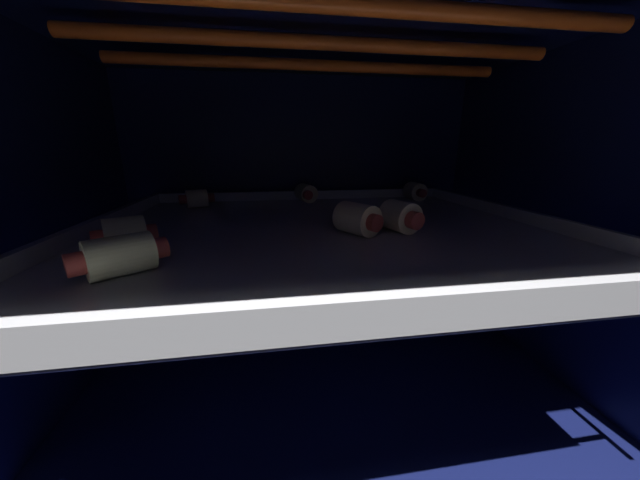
# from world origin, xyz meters

# --- Properties ---
(ground_plane) EXTENTS (0.62, 0.49, 0.01)m
(ground_plane) POSITION_xyz_m (0.00, 0.00, -0.01)
(ground_plane) COLOR #0C1138
(oven_wall_back) EXTENTS (0.62, 0.01, 0.40)m
(oven_wall_back) POSITION_xyz_m (0.00, 0.24, 0.20)
(oven_wall_back) COLOR #0C1138
(oven_wall_back) RESTS_ON ground_plane
(oven_wall_left) EXTENTS (0.01, 0.47, 0.40)m
(oven_wall_left) POSITION_xyz_m (-0.30, 0.00, 0.20)
(oven_wall_left) COLOR #0C1138
(oven_wall_left) RESTS_ON ground_plane
(oven_wall_right) EXTENTS (0.01, 0.47, 0.40)m
(oven_wall_right) POSITION_xyz_m (0.30, 0.00, 0.20)
(oven_wall_right) COLOR #0C1138
(oven_wall_right) RESTS_ON ground_plane
(oven_ceiling) EXTENTS (0.62, 0.49, 0.01)m
(oven_ceiling) POSITION_xyz_m (0.00, 0.00, 0.41)
(oven_ceiling) COLOR #0C1138
(heating_element) EXTENTS (0.48, 0.18, 0.01)m
(heating_element) POSITION_xyz_m (0.00, 0.00, 0.38)
(heating_element) COLOR #F25919
(oven_rack_mid) EXTENTS (0.56, 0.46, 0.01)m
(oven_rack_mid) POSITION_xyz_m (0.00, 0.00, 0.19)
(oven_rack_mid) COLOR #B7B7BC
(baking_tray_mid) EXTENTS (0.49, 0.42, 0.02)m
(baking_tray_mid) POSITION_xyz_m (0.00, 0.00, 0.20)
(baking_tray_mid) COLOR silver
(baking_tray_mid) RESTS_ON oven_rack_mid
(pig_in_blanket_mid_0) EXTENTS (0.04, 0.06, 0.03)m
(pig_in_blanket_mid_0) POSITION_xyz_m (-0.00, 0.18, 0.22)
(pig_in_blanket_mid_0) COLOR beige
(pig_in_blanket_mid_0) RESTS_ON baking_tray_mid
(pig_in_blanket_mid_1) EXTENTS (0.05, 0.04, 0.03)m
(pig_in_blanket_mid_1) POSITION_xyz_m (-0.18, -0.07, 0.22)
(pig_in_blanket_mid_1) COLOR beige
(pig_in_blanket_mid_1) RESTS_ON baking_tray_mid
(pig_in_blanket_mid_2) EXTENTS (0.04, 0.06, 0.03)m
(pig_in_blanket_mid_2) POSITION_xyz_m (0.08, -0.03, 0.22)
(pig_in_blanket_mid_2) COLOR beige
(pig_in_blanket_mid_2) RESTS_ON baking_tray_mid
(pig_in_blanket_mid_3) EXTENTS (0.05, 0.03, 0.03)m
(pig_in_blanket_mid_3) POSITION_xyz_m (-0.17, 0.15, 0.21)
(pig_in_blanket_mid_3) COLOR beige
(pig_in_blanket_mid_3) RESTS_ON baking_tray_mid
(pig_in_blanket_mid_4) EXTENTS (0.05, 0.06, 0.03)m
(pig_in_blanket_mid_4) POSITION_xyz_m (0.03, -0.04, 0.22)
(pig_in_blanket_mid_4) COLOR beige
(pig_in_blanket_mid_4) RESTS_ON baking_tray_mid
(pig_in_blanket_mid_5) EXTENTS (0.03, 0.06, 0.03)m
(pig_in_blanket_mid_5) POSITION_xyz_m (0.19, 0.17, 0.22)
(pig_in_blanket_mid_5) COLOR beige
(pig_in_blanket_mid_5) RESTS_ON baking_tray_mid
(pig_in_blanket_mid_6) EXTENTS (0.06, 0.05, 0.03)m
(pig_in_blanket_mid_6) POSITION_xyz_m (-0.16, -0.12, 0.21)
(pig_in_blanket_mid_6) COLOR beige
(pig_in_blanket_mid_6) RESTS_ON baking_tray_mid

